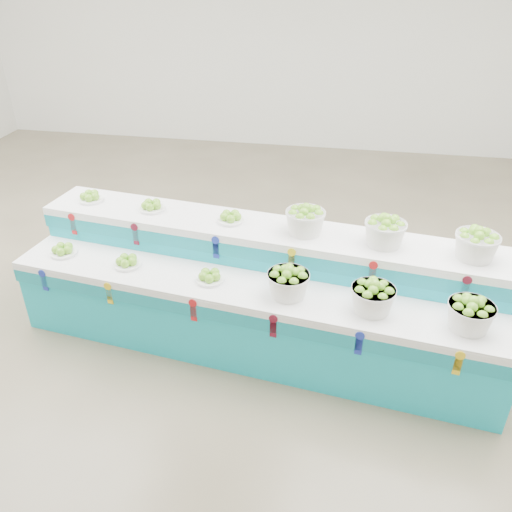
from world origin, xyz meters
name	(u,v)px	position (x,y,z in m)	size (l,w,h in m)	color
ground	(186,299)	(0.00, 0.00, 0.00)	(10.00, 10.00, 0.00)	brown
back_wall	(267,26)	(0.00, 5.00, 2.00)	(10.00, 10.00, 0.00)	silver
display_stand	(256,291)	(0.82, -0.46, 0.51)	(4.21, 1.08, 1.02)	#17B1C6
plate_lower_left	(63,249)	(-0.95, -0.49, 0.77)	(0.24, 0.24, 0.10)	white
plate_lower_mid	(127,261)	(-0.30, -0.57, 0.77)	(0.24, 0.24, 0.10)	white
plate_lower_right	(210,276)	(0.47, -0.67, 0.77)	(0.24, 0.24, 0.10)	white
basket_lower_left	(288,282)	(1.13, -0.76, 0.84)	(0.34, 0.34, 0.25)	silver
basket_lower_mid	(373,297)	(1.78, -0.85, 0.84)	(0.34, 0.34, 0.25)	silver
basket_lower_right	(470,314)	(2.47, -0.94, 0.84)	(0.34, 0.34, 0.25)	silver
plate_upper_left	(90,196)	(-0.88, 0.03, 1.07)	(0.24, 0.24, 0.10)	white
plate_upper_mid	(152,205)	(-0.24, -0.06, 1.07)	(0.24, 0.24, 0.10)	white
plate_upper_right	(231,216)	(0.53, -0.16, 1.07)	(0.24, 0.24, 0.10)	white
basket_upper_left	(305,220)	(1.20, -0.24, 1.14)	(0.34, 0.34, 0.25)	silver
basket_upper_mid	(385,231)	(1.85, -0.33, 1.14)	(0.34, 0.34, 0.25)	silver
basket_upper_right	(476,244)	(2.54, -0.42, 1.14)	(0.34, 0.34, 0.25)	silver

